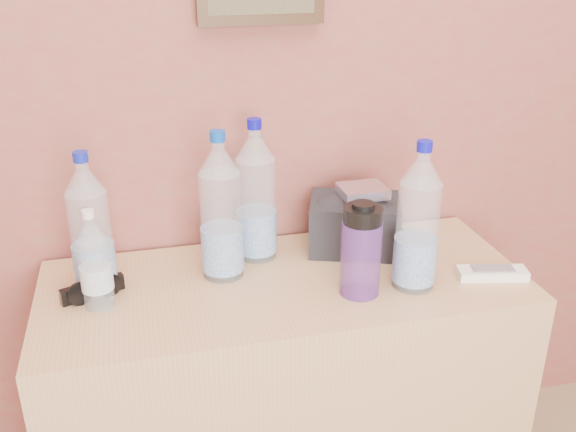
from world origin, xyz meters
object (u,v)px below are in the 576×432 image
Objects in this scene: pet_large_a at (91,232)px; ac_remote at (492,273)px; pet_large_c at (221,214)px; nalgene_bottle at (361,250)px; pet_small at (95,265)px; dresser at (285,400)px; pet_large_b at (256,198)px; foil_packet at (363,191)px; pet_large_d at (418,225)px; sunglasses at (93,289)px; toiletry_bag at (355,221)px.

pet_large_a reaches higher than ac_remote.
pet_large_c is 0.33m from nalgene_bottle.
ac_remote is (0.91, -0.10, -0.09)m from pet_small.
pet_large_a is at bearing 171.89° from dresser.
pet_large_a is at bearing -168.54° from pet_large_b.
pet_large_b reaches higher than pet_large_a.
nalgene_bottle is at bearing -110.04° from foil_packet.
pet_large_d is (0.32, -0.24, -0.00)m from pet_large_b.
ac_remote is (0.93, -0.14, -0.01)m from sunglasses.
sunglasses is (-0.01, -0.03, -0.13)m from pet_large_a.
pet_large_a is 0.13m from sunglasses.
pet_large_d is at bearing -170.99° from ac_remote.
pet_large_c is 0.36m from toiletry_bag.
nalgene_bottle is at bearing -15.13° from pet_large_a.
pet_small is 0.66m from foil_packet.
ac_remote reaches higher than dresser.
pet_large_a is 0.40m from pet_large_b.
sunglasses is at bearing 170.24° from pet_large_d.
dresser is at bearing -25.15° from sunglasses.
pet_large_a is at bearing 50.50° from sunglasses.
dresser is 0.50m from nalgene_bottle.
pet_large_d is 1.54× the size of pet_small.
pet_large_b is at bearing 172.64° from foil_packet.
pet_large_a is 1.50× the size of nalgene_bottle.
pet_large_b is 0.27m from toiletry_bag.
pet_small is at bearing -165.37° from pet_large_c.
nalgene_bottle is (0.58, -0.09, 0.01)m from pet_small.
pet_large_a reaches higher than foil_packet.
dresser is 4.99× the size of pet_small.
ac_remote is at bearing -1.76° from nalgene_bottle.
ac_remote is at bearing -39.39° from foil_packet.
nalgene_bottle reaches higher than foil_packet.
sunglasses is 0.94m from ac_remote.
foil_packet is at bearing 3.92° from pet_large_a.
pet_large_c is 1.56× the size of pet_small.
dresser is at bearing -154.83° from foil_packet.
toiletry_bag is 1.97× the size of foil_packet.
sunglasses is at bearing 111.05° from pet_small.
pet_large_d is at bearing -52.36° from toiletry_bag.
sunglasses is at bearing -108.28° from pet_large_a.
pet_small is at bearing -178.48° from dresser.
sunglasses is at bearing 167.95° from nalgene_bottle.
pet_large_a is 0.73m from pet_large_d.
pet_small is at bearing 173.31° from pet_large_d.
pet_large_d is at bearing -30.98° from sunglasses.
foil_packet reaches higher than dresser.
toiletry_bag is (0.25, -0.02, -0.08)m from pet_large_b.
pet_large_b is 2.49× the size of sunglasses.
pet_large_a is 2.03× the size of ac_remote.
pet_large_b and pet_large_c have the same top height.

